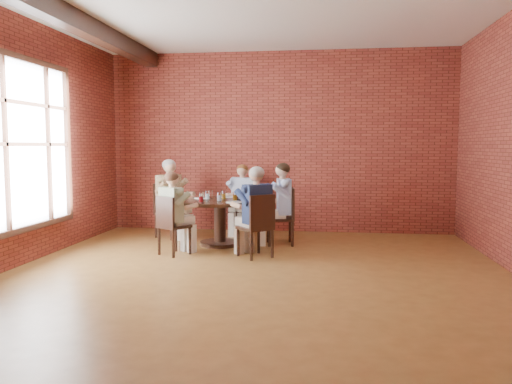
# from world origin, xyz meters

# --- Properties ---
(floor) EXTENTS (7.00, 7.00, 0.00)m
(floor) POSITION_xyz_m (0.00, 0.00, 0.00)
(floor) COLOR olive
(floor) RESTS_ON ground
(wall_back) EXTENTS (7.00, 0.00, 7.00)m
(wall_back) POSITION_xyz_m (0.00, 3.50, 1.70)
(wall_back) COLOR brown
(wall_back) RESTS_ON ground
(wall_front) EXTENTS (7.00, 0.00, 7.00)m
(wall_front) POSITION_xyz_m (0.00, -3.50, 1.70)
(wall_front) COLOR brown
(wall_front) RESTS_ON ground
(wall_left) EXTENTS (0.00, 7.00, 7.00)m
(wall_left) POSITION_xyz_m (-3.25, 0.00, 1.70)
(wall_left) COLOR brown
(wall_left) RESTS_ON ground
(ceiling_beam) EXTENTS (0.22, 6.90, 0.26)m
(ceiling_beam) POSITION_xyz_m (-2.45, 0.00, 3.27)
(ceiling_beam) COLOR black
(ceiling_beam) RESTS_ON ceiling
(window) EXTENTS (0.10, 2.16, 2.36)m
(window) POSITION_xyz_m (-3.18, 0.40, 1.65)
(window) COLOR white
(window) RESTS_ON wall_left
(dining_table) EXTENTS (1.32, 1.32, 0.75)m
(dining_table) POSITION_xyz_m (-0.84, 2.00, 0.53)
(dining_table) COLOR black
(dining_table) RESTS_ON floor
(chair_a) EXTENTS (0.50, 0.50, 0.95)m
(chair_a) POSITION_xyz_m (0.23, 2.19, 0.51)
(chair_a) COLOR black
(chair_a) RESTS_ON floor
(diner_a) EXTENTS (0.74, 0.64, 1.35)m
(diner_a) POSITION_xyz_m (0.14, 2.17, 0.67)
(diner_a) COLOR #395194
(diner_a) RESTS_ON floor
(chair_b) EXTENTS (0.47, 0.47, 0.91)m
(chair_b) POSITION_xyz_m (-0.63, 3.15, 0.50)
(chair_b) COLOR black
(chair_b) RESTS_ON floor
(diner_b) EXTENTS (0.60, 0.69, 1.29)m
(diner_b) POSITION_xyz_m (-0.64, 3.07, 0.64)
(diner_b) COLOR #9CACC6
(diner_b) RESTS_ON floor
(chair_c) EXTENTS (0.62, 0.62, 0.97)m
(chair_c) POSITION_xyz_m (-1.91, 2.61, 0.52)
(chair_c) COLOR black
(chair_c) RESTS_ON floor
(diner_c) EXTENTS (0.88, 0.83, 1.39)m
(diner_c) POSITION_xyz_m (-1.83, 2.56, 0.69)
(diner_c) COLOR brown
(diner_c) RESTS_ON floor
(chair_d) EXTENTS (0.53, 0.53, 0.89)m
(chair_d) POSITION_xyz_m (-1.40, 1.13, 0.49)
(chair_d) COLOR black
(chair_d) RESTS_ON floor
(diner_d) EXTENTS (0.72, 0.75, 1.24)m
(diner_d) POSITION_xyz_m (-1.36, 1.19, 0.62)
(diner_d) COLOR gray
(diner_d) RESTS_ON floor
(chair_e) EXTENTS (0.60, 0.60, 0.93)m
(chair_e) POSITION_xyz_m (-0.09, 1.13, 0.51)
(chair_e) COLOR black
(chair_e) RESTS_ON floor
(diner_e) EXTENTS (0.82, 0.83, 1.33)m
(diner_e) POSITION_xyz_m (-0.14, 1.19, 0.66)
(diner_e) COLOR #182344
(diner_e) RESTS_ON floor
(plate_a) EXTENTS (0.26, 0.26, 0.01)m
(plate_a) POSITION_xyz_m (-0.35, 2.18, 0.76)
(plate_a) COLOR white
(plate_a) RESTS_ON dining_table
(plate_b) EXTENTS (0.26, 0.26, 0.01)m
(plate_b) POSITION_xyz_m (-0.81, 2.46, 0.76)
(plate_b) COLOR white
(plate_b) RESTS_ON dining_table
(plate_c) EXTENTS (0.26, 0.26, 0.01)m
(plate_c) POSITION_xyz_m (-1.17, 2.17, 0.76)
(plate_c) COLOR white
(plate_c) RESTS_ON dining_table
(plate_d) EXTENTS (0.26, 0.26, 0.01)m
(plate_d) POSITION_xyz_m (-0.53, 1.64, 0.76)
(plate_d) COLOR white
(plate_d) RESTS_ON dining_table
(glass_a) EXTENTS (0.07, 0.07, 0.14)m
(glass_a) POSITION_xyz_m (-0.53, 2.02, 0.82)
(glass_a) COLOR white
(glass_a) RESTS_ON dining_table
(glass_b) EXTENTS (0.07, 0.07, 0.14)m
(glass_b) POSITION_xyz_m (-0.80, 2.14, 0.82)
(glass_b) COLOR white
(glass_b) RESTS_ON dining_table
(glass_c) EXTENTS (0.07, 0.07, 0.14)m
(glass_c) POSITION_xyz_m (-1.04, 2.21, 0.82)
(glass_c) COLOR white
(glass_c) RESTS_ON dining_table
(glass_d) EXTENTS (0.07, 0.07, 0.14)m
(glass_d) POSITION_xyz_m (-1.06, 2.08, 0.82)
(glass_d) COLOR white
(glass_d) RESTS_ON dining_table
(glass_e) EXTENTS (0.07, 0.07, 0.14)m
(glass_e) POSITION_xyz_m (-1.11, 1.90, 0.82)
(glass_e) COLOR white
(glass_e) RESTS_ON dining_table
(glass_f) EXTENTS (0.07, 0.07, 0.14)m
(glass_f) POSITION_xyz_m (-1.06, 1.64, 0.82)
(glass_f) COLOR white
(glass_f) RESTS_ON dining_table
(glass_g) EXTENTS (0.07, 0.07, 0.14)m
(glass_g) POSITION_xyz_m (-0.82, 1.86, 0.82)
(glass_g) COLOR white
(glass_g) RESTS_ON dining_table
(glass_h) EXTENTS (0.07, 0.07, 0.14)m
(glass_h) POSITION_xyz_m (-0.57, 1.94, 0.82)
(glass_h) COLOR white
(glass_h) RESTS_ON dining_table
(smartphone) EXTENTS (0.11, 0.15, 0.01)m
(smartphone) POSITION_xyz_m (-0.49, 1.60, 0.75)
(smartphone) COLOR black
(smartphone) RESTS_ON dining_table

